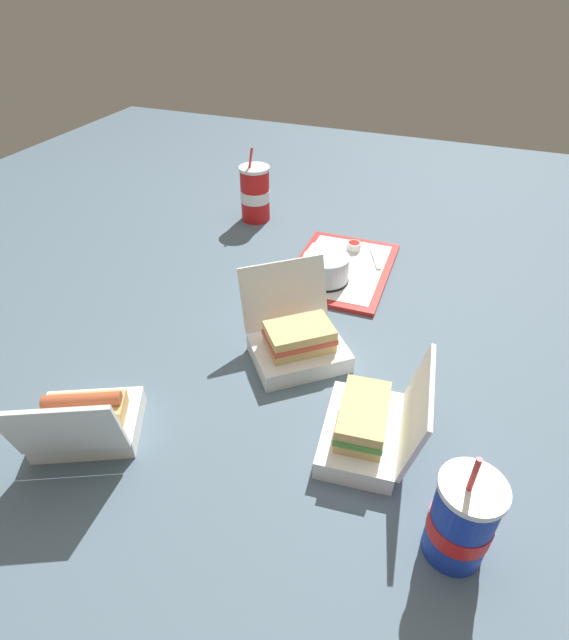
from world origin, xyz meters
name	(u,v)px	position (x,y,z in m)	size (l,w,h in m)	color
ground_plane	(305,335)	(0.00, 0.00, 0.00)	(3.20, 3.20, 0.00)	#4C6070
food_tray	(342,269)	(-0.30, 0.00, 0.01)	(0.38, 0.27, 0.01)	red
cake_container	(326,269)	(-0.22, -0.02, 0.05)	(0.12, 0.12, 0.07)	black
ketchup_cup	(354,246)	(-0.41, 0.01, 0.03)	(0.04, 0.04, 0.02)	white
napkin_stack	(324,254)	(-0.35, -0.07, 0.02)	(0.10, 0.10, 0.00)	white
plastic_fork	(376,259)	(-0.38, 0.08, 0.02)	(0.11, 0.01, 0.01)	white
clamshell_hotdog_back	(86,421)	(0.43, -0.27, 0.04)	(0.25, 0.24, 0.18)	white
clamshell_sandwich_left	(367,426)	(0.26, 0.21, 0.04)	(0.22, 0.19, 0.17)	white
clamshell_sandwich_right	(297,341)	(0.08, 0.01, 0.04)	(0.28, 0.28, 0.18)	white
soda_cup_front	(462,520)	(0.41, 0.37, 0.08)	(0.09, 0.09, 0.22)	#1938B7
soda_cup_center	(255,194)	(-0.52, -0.36, 0.09)	(0.10, 0.10, 0.24)	red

